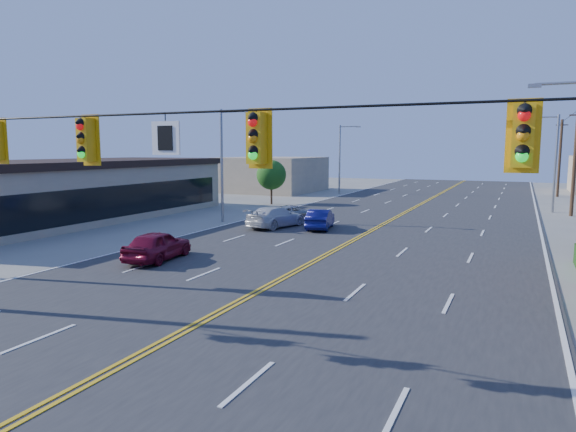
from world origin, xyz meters
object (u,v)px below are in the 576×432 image
at_px(signal_span, 121,163).
at_px(car_silver, 293,213).
at_px(car_magenta, 158,247).
at_px(car_white, 276,218).
at_px(car_blue, 320,220).

xyz_separation_m(signal_span, car_silver, (-6.47, 24.61, -4.34)).
xyz_separation_m(car_magenta, car_white, (0.58, 11.48, -0.01)).
xyz_separation_m(signal_span, car_magenta, (-6.66, 9.45, -4.19)).
bearing_deg(car_white, car_magenta, 100.04).
height_order(car_magenta, car_silver, car_magenta).
relative_size(car_magenta, car_silver, 1.04).
bearing_deg(signal_span, car_white, 106.21).
bearing_deg(signal_span, car_magenta, 125.19).
xyz_separation_m(signal_span, car_blue, (-3.13, 21.46, -4.24)).
height_order(car_magenta, car_blue, car_magenta).
distance_m(car_blue, car_silver, 4.59).
bearing_deg(car_blue, car_magenta, 61.92).
xyz_separation_m(car_magenta, car_blue, (3.53, 12.01, -0.05)).
relative_size(signal_span, car_silver, 6.20).
distance_m(signal_span, car_silver, 25.81).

